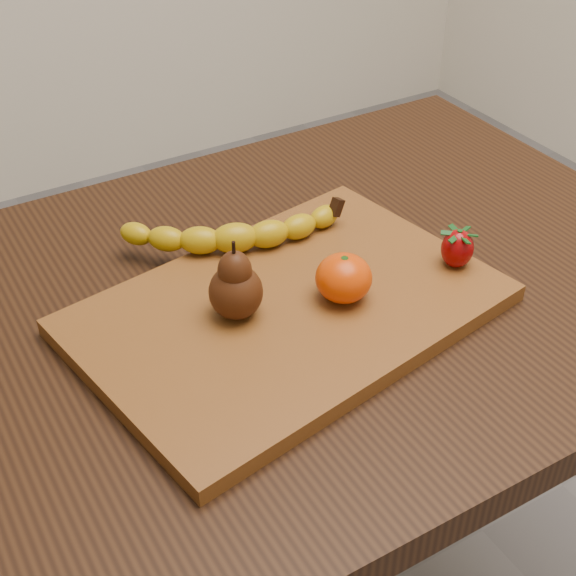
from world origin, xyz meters
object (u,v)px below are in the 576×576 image
cutting_board (288,310)px  mandarin (344,278)px  pear (235,279)px  table (291,350)px

cutting_board → mandarin: bearing=-31.4°
pear → table: bearing=21.4°
pear → cutting_board: bearing=-11.5°
table → mandarin: bearing=-70.1°
table → pear: bearing=-158.6°
cutting_board → table: bearing=45.9°
mandarin → table: bearing=109.9°
cutting_board → pear: bearing=158.8°
cutting_board → mandarin: 0.07m
cutting_board → pear: 0.08m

